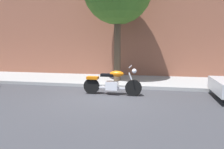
# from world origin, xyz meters

# --- Properties ---
(ground_plane) EXTENTS (60.00, 60.00, 0.00)m
(ground_plane) POSITION_xyz_m (0.00, 0.00, 0.00)
(ground_plane) COLOR #38383D
(sidewalk) EXTENTS (24.48, 3.03, 0.14)m
(sidewalk) POSITION_xyz_m (0.00, 3.08, 0.07)
(sidewalk) COLOR #969696
(sidewalk) RESTS_ON ground
(motorcycle) EXTENTS (2.20, 0.70, 1.10)m
(motorcycle) POSITION_xyz_m (0.25, 0.41, 0.45)
(motorcycle) COLOR black
(motorcycle) RESTS_ON ground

